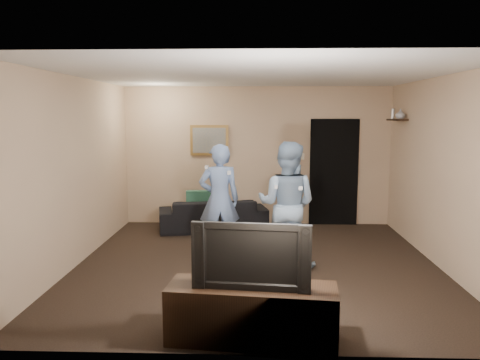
{
  "coord_description": "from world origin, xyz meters",
  "views": [
    {
      "loc": [
        -0.01,
        -6.33,
        2.08
      ],
      "look_at": [
        -0.25,
        0.3,
        1.15
      ],
      "focal_mm": 35.0,
      "sensor_mm": 36.0,
      "label": 1
    }
  ],
  "objects_px": {
    "wii_player_right": "(287,205)",
    "tv_console": "(252,315)",
    "wii_player_left": "(219,200)",
    "television": "(252,254)",
    "sofa": "(213,214)"
  },
  "relations": [
    {
      "from": "sofa",
      "to": "television",
      "type": "xyz_separation_m",
      "value": [
        0.75,
        -4.21,
        0.55
      ]
    },
    {
      "from": "tv_console",
      "to": "wii_player_right",
      "type": "relative_size",
      "value": 0.9
    },
    {
      "from": "wii_player_left",
      "to": "wii_player_right",
      "type": "height_order",
      "value": "wii_player_right"
    },
    {
      "from": "wii_player_right",
      "to": "tv_console",
      "type": "bearing_deg",
      "value": -101.7
    },
    {
      "from": "television",
      "to": "sofa",
      "type": "bearing_deg",
      "value": 106.01
    },
    {
      "from": "wii_player_left",
      "to": "television",
      "type": "bearing_deg",
      "value": -79.3
    },
    {
      "from": "television",
      "to": "wii_player_left",
      "type": "relative_size",
      "value": 0.64
    },
    {
      "from": "television",
      "to": "tv_console",
      "type": "bearing_deg",
      "value": -174.04
    },
    {
      "from": "tv_console",
      "to": "wii_player_left",
      "type": "relative_size",
      "value": 0.93
    },
    {
      "from": "sofa",
      "to": "tv_console",
      "type": "distance_m",
      "value": 4.28
    },
    {
      "from": "sofa",
      "to": "wii_player_left",
      "type": "bearing_deg",
      "value": 87.11
    },
    {
      "from": "tv_console",
      "to": "television",
      "type": "relative_size",
      "value": 1.46
    },
    {
      "from": "sofa",
      "to": "wii_player_right",
      "type": "relative_size",
      "value": 1.12
    },
    {
      "from": "sofa",
      "to": "television",
      "type": "bearing_deg",
      "value": 88.28
    },
    {
      "from": "tv_console",
      "to": "television",
      "type": "xyz_separation_m",
      "value": [
        0.0,
        0.0,
        0.58
      ]
    }
  ]
}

